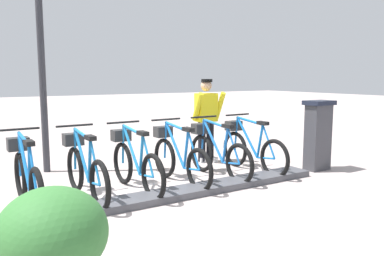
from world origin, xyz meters
name	(u,v)px	position (x,y,z in m)	size (l,w,h in m)	color
ground_plane	(166,199)	(0.00, 0.00, 0.00)	(60.00, 60.00, 0.00)	#AD9E99
dock_rail_base	(166,195)	(0.00, 0.00, 0.05)	(0.44, 5.36, 0.10)	#47474C
payment_kiosk	(318,134)	(0.05, -3.18, 0.67)	(0.36, 0.52, 1.28)	#38383D
bike_docked_0	(251,148)	(0.62, -2.08, 0.43)	(1.72, 0.54, 1.02)	black
bike_docked_1	(217,152)	(0.62, -1.32, 0.43)	(1.72, 0.54, 1.02)	black
bike_docked_2	(178,157)	(0.62, -0.56, 0.43)	(1.72, 0.54, 1.02)	black
bike_docked_3	(135,163)	(0.62, 0.20, 0.43)	(1.72, 0.54, 1.02)	black
bike_docked_4	(85,169)	(0.62, 0.96, 0.43)	(1.72, 0.54, 1.02)	black
bike_docked_5	(27,176)	(0.62, 1.72, 0.43)	(1.72, 0.54, 1.02)	black
worker_near_rack	(206,117)	(1.70, -1.83, 0.91)	(0.46, 0.62, 1.66)	white
lamp_post	(39,12)	(2.55, 1.08, 2.81)	(0.32, 0.32, 4.35)	#2D2D33
planter_bush	(53,248)	(-2.03, 1.98, 0.54)	(0.76, 0.76, 0.97)	#59544C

